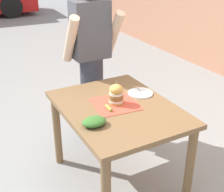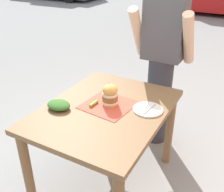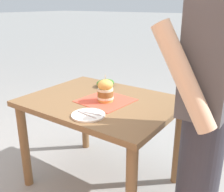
{
  "view_description": "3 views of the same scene",
  "coord_description": "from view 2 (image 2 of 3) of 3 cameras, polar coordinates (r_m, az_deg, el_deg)",
  "views": [
    {
      "loc": [
        -1.1,
        -1.94,
        1.91
      ],
      "look_at": [
        0.0,
        0.1,
        0.8
      ],
      "focal_mm": 50.0,
      "sensor_mm": 36.0,
      "label": 1
    },
    {
      "loc": [
        0.85,
        -1.45,
        1.73
      ],
      "look_at": [
        0.0,
        0.1,
        0.8
      ],
      "focal_mm": 42.0,
      "sensor_mm": 36.0,
      "label": 2
    },
    {
      "loc": [
        1.47,
        1.13,
        1.44
      ],
      "look_at": [
        0.0,
        0.1,
        0.8
      ],
      "focal_mm": 42.0,
      "sensor_mm": 36.0,
      "label": 3
    }
  ],
  "objects": [
    {
      "name": "serving_paper",
      "position": [
        1.97,
        -0.7,
        -1.95
      ],
      "size": [
        0.39,
        0.39,
        0.0
      ],
      "primitive_type": "cube",
      "rotation": [
        0.0,
        0.0,
        -0.1
      ],
      "color": "#D64C38",
      "rests_on": "patio_table"
    },
    {
      "name": "diner_across_table",
      "position": [
        2.51,
        10.78,
        7.64
      ],
      "size": [
        0.55,
        0.35,
        1.69
      ],
      "color": "#33333D",
      "rests_on": "ground"
    },
    {
      "name": "side_plate_with_forks",
      "position": [
        1.92,
        7.81,
        -2.9
      ],
      "size": [
        0.22,
        0.22,
        0.02
      ],
      "color": "white",
      "rests_on": "patio_table"
    },
    {
      "name": "patio_table",
      "position": [
        2.0,
        -1.38,
        -5.47
      ],
      "size": [
        0.86,
        1.12,
        0.75
      ],
      "color": "brown",
      "rests_on": "ground"
    },
    {
      "name": "ground_plane",
      "position": [
        2.41,
        -1.2,
        -18.08
      ],
      "size": [
        80.0,
        80.0,
        0.0
      ],
      "primitive_type": "plane",
      "color": "gray"
    },
    {
      "name": "pickle_spear",
      "position": [
        1.96,
        -4.0,
        -1.65
      ],
      "size": [
        0.03,
        0.09,
        0.02
      ],
      "primitive_type": "cylinder",
      "rotation": [
        0.0,
        1.57,
        1.51
      ],
      "color": "#8EA83D",
      "rests_on": "serving_paper"
    },
    {
      "name": "sandwich",
      "position": [
        1.93,
        -0.44,
        0.23
      ],
      "size": [
        0.12,
        0.12,
        0.2
      ],
      "color": "gold",
      "rests_on": "serving_paper"
    },
    {
      "name": "side_salad",
      "position": [
        1.95,
        -11.53,
        -1.92
      ],
      "size": [
        0.18,
        0.14,
        0.06
      ],
      "primitive_type": "ellipsoid",
      "color": "#386B28",
      "rests_on": "patio_table"
    }
  ]
}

